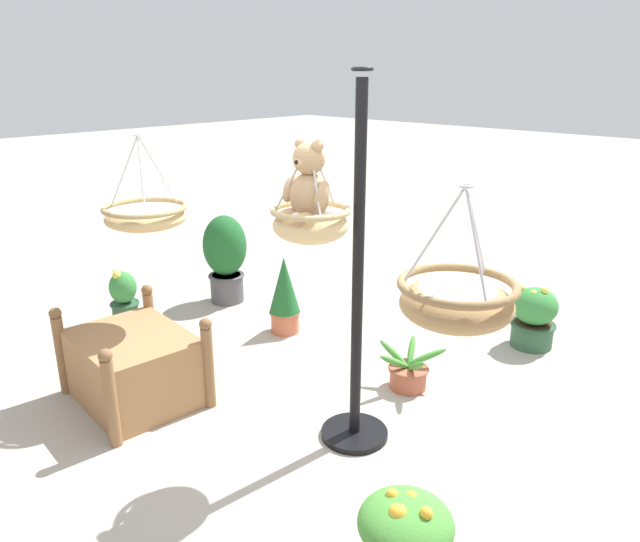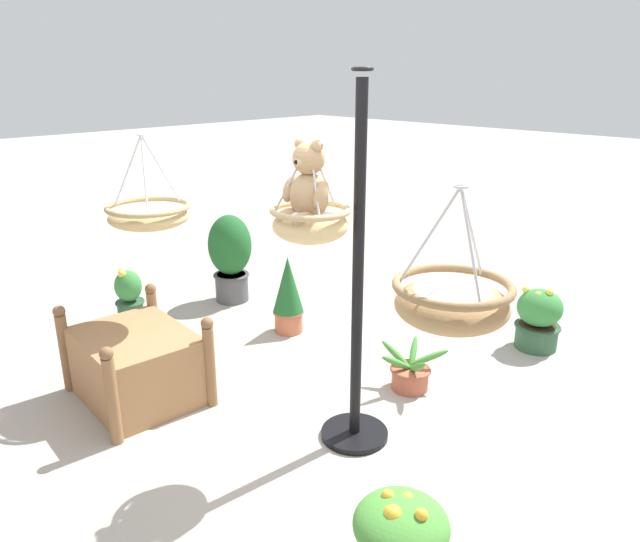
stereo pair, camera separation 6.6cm
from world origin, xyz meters
TOP-DOWN VIEW (x-y plane):
  - ground_plane at (0.00, 0.00)m, footprint 40.00×40.00m
  - display_pole_central at (-0.16, -0.11)m, footprint 0.44×0.44m
  - hanging_basket_with_teddy at (-0.01, 0.14)m, footprint 0.46×0.46m
  - teddy_bear at (-0.01, 0.16)m, footprint 0.32×0.28m
  - hanging_basket_left_high at (-1.15, 0.45)m, footprint 0.50×0.50m
  - hanging_basket_right_low at (1.43, 0.35)m, footprint 0.60×0.60m
  - wooden_planter_box at (1.30, 0.64)m, footprint 1.02×0.86m
  - potted_plant_fern_front at (-0.40, -2.21)m, footprint 0.39×0.39m
  - potted_plant_flowering_red at (-1.06, 0.58)m, footprint 0.45×0.45m
  - potted_plant_tall_leafy at (2.71, -0.06)m, footprint 0.28×0.28m
  - potted_plant_bushy_green at (-0.04, -0.87)m, footprint 0.50×0.50m
  - potted_plant_conical_shrub at (2.37, -1.03)m, footprint 0.44×0.44m
  - potted_plant_broad_leaf at (1.37, -0.92)m, footprint 0.29×0.29m

SIDE VIEW (x-z plane):
  - ground_plane at x=0.00m, z-range 0.00..0.00m
  - potted_plant_bushy_green at x=-0.04m, z-range -0.05..0.30m
  - potted_plant_flowering_red at x=-1.06m, z-range 0.01..0.45m
  - potted_plant_tall_leafy at x=2.71m, z-range -0.01..0.49m
  - potted_plant_fern_front at x=-0.40m, z-range -0.01..0.55m
  - wooden_planter_box at x=1.30m, z-range -0.07..0.62m
  - potted_plant_broad_leaf at x=1.37m, z-range 0.00..0.72m
  - potted_plant_conical_shrub at x=2.37m, z-range 0.04..0.95m
  - display_pole_central at x=-0.16m, z-range -0.45..1.86m
  - hanging_basket_right_low at x=1.43m, z-range 0.98..1.64m
  - hanging_basket_left_high at x=-1.15m, z-range 1.10..1.70m
  - hanging_basket_with_teddy at x=-0.01m, z-range 1.19..1.76m
  - teddy_bear at x=-0.01m, z-range 1.44..1.91m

